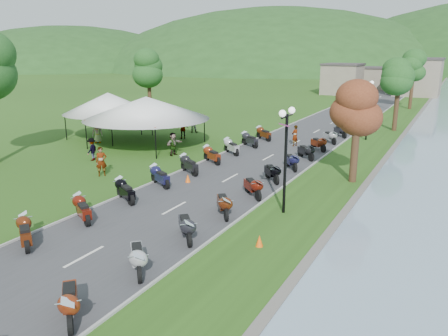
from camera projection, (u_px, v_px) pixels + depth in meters
The scene contains 11 objects.
road at pixel (317, 131), 42.08m from camera, with size 7.00×120.00×0.02m, color #3E3E41.
hills_backdrop at pixel (432, 69), 177.87m from camera, with size 360.00×120.00×76.00m, color #285621, non-canonical shape.
far_building at pixel (379, 78), 80.53m from camera, with size 18.00×16.00×5.00m, color gray.
moto_row_left at pixel (105, 200), 21.27m from camera, with size 2.60×41.54×1.10m, color #331411, non-canonical shape.
moto_row_right at pixel (263, 179), 24.68m from camera, with size 2.60×43.20×1.10m, color #331411, non-canonical shape.
vendor_tent_main at pixel (147, 121), 35.47m from camera, with size 6.79×6.79×4.00m, color white, non-canonical shape.
vendor_tent_side at pixel (109, 115), 38.65m from camera, with size 5.28×5.28×4.00m, color white, non-canonical shape.
tree_lakeside at pixel (357, 127), 25.20m from camera, with size 2.38×2.38×6.62m, color #275F22, non-canonical shape.
pedestrian_a at pixel (102, 176), 27.29m from camera, with size 0.68×0.49×1.86m, color slate.
pedestrian_b at pixel (193, 132), 41.61m from camera, with size 0.90×0.49×1.85m, color slate.
pedestrian_c at pixel (93, 160), 31.08m from camera, with size 1.05×0.43×1.63m, color slate.
Camera 1 is at (11.89, -0.79, 7.64)m, focal length 35.00 mm.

